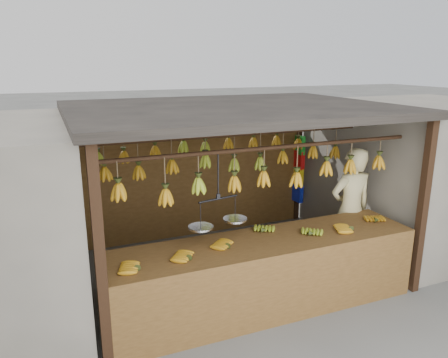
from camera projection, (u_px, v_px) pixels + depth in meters
name	position (u px, v px, depth m)	size (l,w,h in m)	color
ground	(232.00, 268.00, 6.46)	(80.00, 80.00, 0.00)	#5B5B57
stall	(223.00, 133.00, 6.24)	(4.30, 3.30, 2.40)	black
neighbor_right	(424.00, 171.00, 7.49)	(3.00, 3.00, 2.30)	slate
counter	(270.00, 259.00, 5.15)	(3.83, 0.87, 0.96)	brown
hanging_bananas	(232.00, 161.00, 6.04)	(3.62, 2.23, 0.39)	#B27813
balance_scale	(218.00, 220.00, 5.03)	(0.74, 0.36, 0.85)	black
vendor	(350.00, 209.00, 6.28)	(0.66, 0.43, 1.81)	beige
bag_bundles	(299.00, 169.00, 8.11)	(0.08, 0.26, 1.26)	#199926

